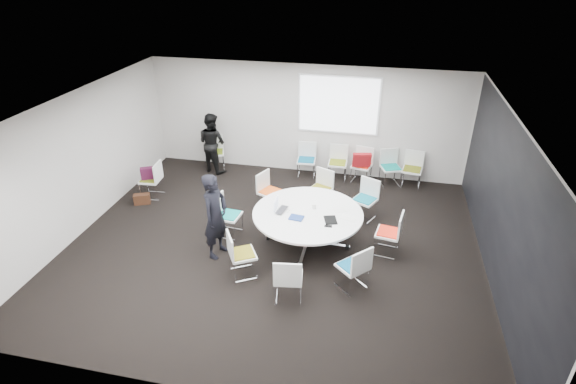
% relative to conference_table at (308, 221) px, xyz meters
% --- Properties ---
extents(room_shell, '(8.08, 7.08, 2.88)m').
position_rel_conference_table_xyz_m(room_shell, '(-0.55, -0.16, 0.87)').
color(room_shell, black).
rests_on(room_shell, ground).
extents(conference_table, '(2.13, 2.13, 0.73)m').
position_rel_conference_table_xyz_m(conference_table, '(0.00, 0.00, 0.00)').
color(conference_table, silver).
rests_on(conference_table, ground).
extents(projection_screen, '(1.90, 0.03, 1.35)m').
position_rel_conference_table_xyz_m(projection_screen, '(0.16, 3.30, 1.32)').
color(projection_screen, white).
rests_on(projection_screen, room_shell).
extents(chair_ring_a, '(0.52, 0.53, 0.88)m').
position_rel_conference_table_xyz_m(chair_ring_a, '(1.56, 0.05, -0.25)').
color(chair_ring_a, silver).
rests_on(chair_ring_a, ground).
extents(chair_ring_b, '(0.61, 0.60, 0.88)m').
position_rel_conference_table_xyz_m(chair_ring_b, '(1.03, 1.25, -0.25)').
color(chair_ring_b, silver).
rests_on(chair_ring_b, ground).
extents(chair_ring_c, '(0.61, 0.60, 0.88)m').
position_rel_conference_table_xyz_m(chair_ring_c, '(0.02, 1.52, -0.25)').
color(chair_ring_c, silver).
rests_on(chair_ring_c, ground).
extents(chair_ring_d, '(0.59, 0.60, 0.88)m').
position_rel_conference_table_xyz_m(chair_ring_d, '(-1.05, 1.17, -0.25)').
color(chair_ring_d, silver).
rests_on(chair_ring_d, ground).
extents(chair_ring_e, '(0.49, 0.50, 0.88)m').
position_rel_conference_table_xyz_m(chair_ring_e, '(-1.63, 0.01, -0.25)').
color(chair_ring_e, silver).
rests_on(chair_ring_e, ground).
extents(chair_ring_f, '(0.62, 0.62, 0.88)m').
position_rel_conference_table_xyz_m(chair_ring_f, '(-0.97, -1.18, -0.25)').
color(chair_ring_f, silver).
rests_on(chair_ring_f, ground).
extents(chair_ring_g, '(0.52, 0.51, 0.88)m').
position_rel_conference_table_xyz_m(chair_ring_g, '(-0.03, -1.65, -0.25)').
color(chair_ring_g, silver).
rests_on(chair_ring_g, ground).
extents(chair_ring_h, '(0.64, 0.64, 0.88)m').
position_rel_conference_table_xyz_m(chair_ring_h, '(0.98, -1.13, -0.25)').
color(chair_ring_h, silver).
rests_on(chair_ring_h, ground).
extents(chair_back_a, '(0.49, 0.48, 0.88)m').
position_rel_conference_table_xyz_m(chair_back_a, '(-0.56, 3.01, -0.25)').
color(chair_back_a, silver).
rests_on(chair_back_a, ground).
extents(chair_back_b, '(0.47, 0.46, 0.88)m').
position_rel_conference_table_xyz_m(chair_back_b, '(0.24, 3.01, -0.25)').
color(chair_back_b, silver).
rests_on(chair_back_b, ground).
extents(chair_back_c, '(0.55, 0.54, 0.88)m').
position_rel_conference_table_xyz_m(chair_back_c, '(0.85, 2.99, -0.25)').
color(chair_back_c, silver).
rests_on(chair_back_c, ground).
extents(chair_back_d, '(0.59, 0.58, 0.88)m').
position_rel_conference_table_xyz_m(chair_back_d, '(1.55, 3.01, -0.25)').
color(chair_back_d, silver).
rests_on(chair_back_d, ground).
extents(chair_back_e, '(0.52, 0.51, 0.88)m').
position_rel_conference_table_xyz_m(chair_back_e, '(2.07, 3.01, -0.25)').
color(chair_back_e, silver).
rests_on(chair_back_e, ground).
extents(chair_spare_left, '(0.48, 0.49, 0.88)m').
position_rel_conference_table_xyz_m(chair_spare_left, '(-3.91, 1.17, -0.25)').
color(chair_spare_left, silver).
rests_on(chair_spare_left, ground).
extents(chair_person_back, '(0.58, 0.58, 0.88)m').
position_rel_conference_table_xyz_m(chair_person_back, '(-3.02, 3.01, -0.25)').
color(chair_person_back, silver).
rests_on(chair_person_back, ground).
extents(person_main, '(0.53, 0.69, 1.69)m').
position_rel_conference_table_xyz_m(person_main, '(-1.62, -0.67, 0.31)').
color(person_main, black).
rests_on(person_main, ground).
extents(person_back, '(0.94, 0.85, 1.57)m').
position_rel_conference_table_xyz_m(person_back, '(-3.01, 2.84, 0.26)').
color(person_back, black).
rests_on(person_back, ground).
extents(laptop, '(0.29, 0.39, 0.03)m').
position_rel_conference_table_xyz_m(laptop, '(-0.46, -0.05, 0.21)').
color(laptop, '#333338').
rests_on(laptop, conference_table).
extents(laptop_lid, '(0.02, 0.30, 0.22)m').
position_rel_conference_table_xyz_m(laptop_lid, '(-0.62, -0.02, 0.33)').
color(laptop_lid, silver).
rests_on(laptop_lid, conference_table).
extents(notebook_black, '(0.30, 0.35, 0.02)m').
position_rel_conference_table_xyz_m(notebook_black, '(0.46, -0.19, 0.21)').
color(notebook_black, black).
rests_on(notebook_black, conference_table).
extents(tablet_folio, '(0.28, 0.23, 0.03)m').
position_rel_conference_table_xyz_m(tablet_folio, '(-0.18, -0.25, 0.21)').
color(tablet_folio, navy).
rests_on(tablet_folio, conference_table).
extents(papers_right, '(0.36, 0.32, 0.00)m').
position_rel_conference_table_xyz_m(papers_right, '(0.62, 0.26, 0.20)').
color(papers_right, silver).
rests_on(papers_right, conference_table).
extents(papers_front, '(0.35, 0.29, 0.00)m').
position_rel_conference_table_xyz_m(papers_front, '(0.78, -0.02, 0.20)').
color(papers_front, white).
rests_on(papers_front, conference_table).
extents(cup, '(0.08, 0.08, 0.09)m').
position_rel_conference_table_xyz_m(cup, '(0.09, 0.19, 0.25)').
color(cup, white).
rests_on(cup, conference_table).
extents(phone, '(0.14, 0.08, 0.01)m').
position_rel_conference_table_xyz_m(phone, '(0.45, -0.41, 0.20)').
color(phone, black).
rests_on(phone, conference_table).
extents(maroon_bag, '(0.42, 0.30, 0.28)m').
position_rel_conference_table_xyz_m(maroon_bag, '(-3.93, 1.17, 0.09)').
color(maroon_bag, '#42112C').
rests_on(maroon_bag, chair_spare_left).
extents(brown_bag, '(0.39, 0.29, 0.24)m').
position_rel_conference_table_xyz_m(brown_bag, '(-4.01, 0.80, -0.41)').
color(brown_bag, '#3B2012').
rests_on(brown_bag, ground).
extents(red_jacket, '(0.46, 0.25, 0.36)m').
position_rel_conference_table_xyz_m(red_jacket, '(0.85, 2.77, 0.17)').
color(red_jacket, maroon).
rests_on(red_jacket, chair_back_c).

